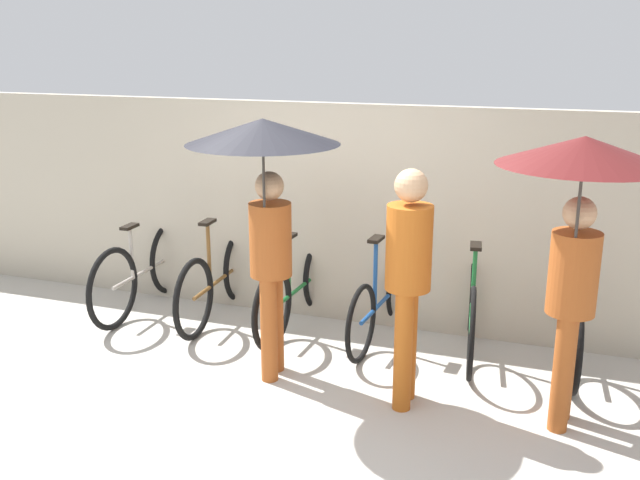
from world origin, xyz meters
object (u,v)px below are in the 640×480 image
(parked_bicycle_2, at_px, (298,288))
(parked_bicycle_3, at_px, (382,299))
(parked_bicycle_0, at_px, (144,270))
(pedestrian_leading, at_px, (265,173))
(pedestrian_trailing, at_px, (580,200))
(parked_bicycle_1, at_px, (219,279))
(pedestrian_center, at_px, (408,270))
(parked_bicycle_5, at_px, (571,319))
(parked_bicycle_4, at_px, (472,308))

(parked_bicycle_2, relative_size, parked_bicycle_3, 1.06)
(parked_bicycle_0, distance_m, parked_bicycle_2, 1.57)
(pedestrian_leading, height_order, pedestrian_trailing, pedestrian_leading)
(parked_bicycle_3, bearing_deg, parked_bicycle_1, 95.41)
(parked_bicycle_1, distance_m, pedestrian_center, 2.37)
(parked_bicycle_5, xyz_separation_m, pedestrian_center, (-1.11, -1.11, 0.64))
(parked_bicycle_0, xyz_separation_m, pedestrian_center, (2.82, -1.00, 0.62))
(parked_bicycle_1, xyz_separation_m, parked_bicycle_2, (0.79, 0.03, -0.01))
(parked_bicycle_4, xyz_separation_m, parked_bicycle_5, (0.79, 0.05, -0.02))
(parked_bicycle_2, xyz_separation_m, pedestrian_center, (1.24, -1.08, 0.64))
(parked_bicycle_2, height_order, parked_bicycle_5, parked_bicycle_5)
(pedestrian_leading, bearing_deg, parked_bicycle_3, -126.30)
(parked_bicycle_4, relative_size, pedestrian_center, 0.99)
(parked_bicycle_3, bearing_deg, parked_bicycle_0, 95.99)
(parked_bicycle_4, bearing_deg, pedestrian_trailing, -153.18)
(parked_bicycle_0, xyz_separation_m, pedestrian_leading, (1.75, -1.00, 1.24))
(parked_bicycle_0, bearing_deg, parked_bicycle_3, -88.79)
(parked_bicycle_0, height_order, parked_bicycle_1, parked_bicycle_1)
(parked_bicycle_5, xyz_separation_m, pedestrian_trailing, (-0.04, -1.14, 1.23))
(pedestrian_trailing, bearing_deg, parked_bicycle_5, -86.99)
(parked_bicycle_3, relative_size, pedestrian_leading, 0.83)
(parked_bicycle_5, height_order, pedestrian_center, pedestrian_center)
(parked_bicycle_2, height_order, pedestrian_center, pedestrian_center)
(pedestrian_leading, bearing_deg, parked_bicycle_2, -87.70)
(parked_bicycle_5, relative_size, pedestrian_center, 1.02)
(parked_bicycle_1, height_order, pedestrian_trailing, pedestrian_trailing)
(parked_bicycle_2, bearing_deg, parked_bicycle_3, -86.77)
(pedestrian_leading, xyz_separation_m, pedestrian_trailing, (2.13, -0.03, -0.04))
(parked_bicycle_1, xyz_separation_m, pedestrian_leading, (0.97, -1.05, 1.25))
(parked_bicycle_0, distance_m, parked_bicycle_4, 3.14)
(pedestrian_center, bearing_deg, parked_bicycle_5, -136.95)
(parked_bicycle_0, relative_size, pedestrian_leading, 0.88)
(parked_bicycle_0, distance_m, parked_bicycle_3, 2.36)
(parked_bicycle_0, xyz_separation_m, parked_bicycle_5, (3.93, 0.11, -0.02))
(parked_bicycle_4, xyz_separation_m, pedestrian_leading, (-1.39, -1.06, 1.24))
(pedestrian_center, height_order, pedestrian_trailing, pedestrian_trailing)
(parked_bicycle_4, height_order, pedestrian_center, pedestrian_center)
(parked_bicycle_0, height_order, pedestrian_trailing, pedestrian_trailing)
(parked_bicycle_4, bearing_deg, parked_bicycle_1, 82.73)
(parked_bicycle_1, distance_m, pedestrian_leading, 1.90)
(parked_bicycle_1, height_order, parked_bicycle_4, parked_bicycle_1)
(parked_bicycle_0, relative_size, parked_bicycle_4, 1.05)
(parked_bicycle_5, bearing_deg, parked_bicycle_0, 87.84)
(parked_bicycle_1, bearing_deg, pedestrian_trailing, -111.87)
(parked_bicycle_5, bearing_deg, pedestrian_leading, 113.25)
(parked_bicycle_1, relative_size, parked_bicycle_3, 1.04)
(parked_bicycle_1, xyz_separation_m, pedestrian_trailing, (3.10, -1.07, 1.22))
(parked_bicycle_3, height_order, pedestrian_center, pedestrian_center)
(pedestrian_trailing, bearing_deg, pedestrian_center, 3.98)
(parked_bicycle_1, height_order, pedestrian_center, pedestrian_center)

